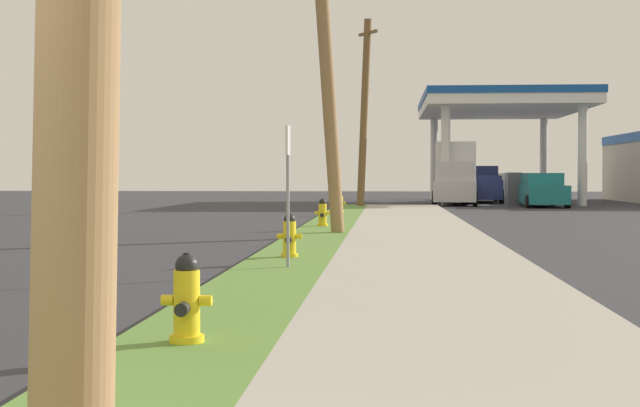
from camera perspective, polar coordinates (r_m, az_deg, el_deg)
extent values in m
cylinder|color=yellow|center=(7.85, -8.19, -8.21)|extent=(0.29, 0.29, 0.06)
cylinder|color=yellow|center=(7.81, -8.19, -6.26)|extent=(0.22, 0.22, 0.60)
sphere|color=black|center=(7.77, -8.21, -3.78)|extent=(0.19, 0.19, 0.19)
cylinder|color=black|center=(7.76, -8.21, -3.19)|extent=(0.06, 0.06, 0.05)
cylinder|color=yellow|center=(7.84, -9.34, -5.88)|extent=(0.10, 0.09, 0.09)
cylinder|color=yellow|center=(7.77, -7.04, -5.94)|extent=(0.10, 0.09, 0.09)
cylinder|color=black|center=(7.65, -8.47, -6.45)|extent=(0.11, 0.12, 0.11)
cylinder|color=yellow|center=(15.68, -1.88, -3.19)|extent=(0.29, 0.29, 0.06)
cylinder|color=yellow|center=(15.65, -1.89, -2.20)|extent=(0.22, 0.22, 0.60)
sphere|color=black|center=(15.63, -1.89, -0.96)|extent=(0.19, 0.19, 0.19)
cylinder|color=black|center=(15.63, -1.89, -0.67)|extent=(0.06, 0.06, 0.05)
cylinder|color=yellow|center=(15.67, -2.47, -2.02)|extent=(0.10, 0.09, 0.09)
cylinder|color=yellow|center=(15.64, -1.30, -2.03)|extent=(0.10, 0.09, 0.09)
cylinder|color=black|center=(15.49, -1.95, -2.25)|extent=(0.11, 0.12, 0.11)
cylinder|color=yellow|center=(25.00, 0.16, -1.32)|extent=(0.29, 0.29, 0.06)
cylinder|color=yellow|center=(24.99, 0.16, -0.70)|extent=(0.22, 0.22, 0.60)
sphere|color=black|center=(24.97, 0.16, 0.08)|extent=(0.19, 0.19, 0.19)
cylinder|color=black|center=(24.97, 0.16, 0.26)|extent=(0.06, 0.06, 0.05)
cylinder|color=yellow|center=(24.99, -0.21, -0.59)|extent=(0.10, 0.09, 0.09)
cylinder|color=yellow|center=(24.97, 0.52, -0.59)|extent=(0.10, 0.09, 0.09)
cylinder|color=black|center=(24.82, 0.13, -0.72)|extent=(0.11, 0.12, 0.11)
cylinder|color=yellow|center=(33.89, 1.24, -0.50)|extent=(0.29, 0.29, 0.06)
cylinder|color=yellow|center=(33.88, 1.24, -0.04)|extent=(0.22, 0.22, 0.60)
sphere|color=black|center=(33.87, 1.24, 0.53)|extent=(0.19, 0.19, 0.19)
cylinder|color=black|center=(33.87, 1.24, 0.67)|extent=(0.06, 0.06, 0.05)
cylinder|color=yellow|center=(33.89, 0.97, 0.04)|extent=(0.10, 0.09, 0.09)
cylinder|color=yellow|center=(33.87, 1.51, 0.04)|extent=(0.10, 0.09, 0.09)
cylinder|color=black|center=(33.71, 1.22, -0.06)|extent=(0.11, 0.12, 0.11)
cylinder|color=#937047|center=(22.02, 0.31, 9.70)|extent=(0.99, 1.33, 8.84)
cylinder|color=brown|center=(40.91, 2.73, 5.57)|extent=(0.78, 0.96, 8.17)
cube|color=brown|center=(41.02, 2.97, 10.42)|extent=(0.86, 1.24, 0.12)
cylinder|color=gray|center=(13.89, -1.99, 0.39)|extent=(0.05, 0.05, 2.10)
cube|color=white|center=(13.89, -1.99, 3.89)|extent=(0.04, 0.36, 0.44)
cylinder|color=silver|center=(45.20, 7.73, 2.95)|extent=(0.44, 0.44, 4.86)
cylinder|color=silver|center=(46.06, 15.84, 2.88)|extent=(0.44, 0.44, 4.86)
cylinder|color=silver|center=(56.27, 7.03, 2.72)|extent=(0.44, 0.44, 4.86)
cylinder|color=silver|center=(56.96, 13.58, 2.68)|extent=(0.44, 0.44, 4.86)
cube|color=white|center=(51.13, 11.01, 5.80)|extent=(8.30, 12.89, 0.50)
cube|color=#144C9E|center=(51.16, 11.01, 6.28)|extent=(8.40, 12.99, 0.36)
cube|color=#47474C|center=(45.51, 11.81, 0.87)|extent=(0.70, 1.10, 1.60)
cube|color=#47474C|center=(56.52, 10.31, 1.05)|extent=(0.70, 1.10, 1.60)
cube|color=#144C9E|center=(52.41, 18.93, 3.90)|extent=(0.50, 14.30, 0.50)
cube|color=#197075|center=(44.24, 13.46, 0.56)|extent=(1.87, 4.52, 0.85)
cube|color=#197075|center=(44.01, 13.51, 1.47)|extent=(1.62, 2.04, 0.56)
cylinder|color=black|center=(45.78, 12.03, 0.25)|extent=(0.23, 0.60, 0.60)
cylinder|color=black|center=(46.07, 14.14, 0.24)|extent=(0.23, 0.60, 0.60)
cylinder|color=black|center=(42.43, 12.70, 0.12)|extent=(0.23, 0.60, 0.60)
cylinder|color=black|center=(42.73, 14.98, 0.12)|extent=(0.23, 0.60, 0.60)
cube|color=white|center=(58.04, 10.80, 0.86)|extent=(1.93, 4.54, 0.85)
cube|color=white|center=(57.81, 10.82, 1.56)|extent=(1.65, 2.06, 0.56)
cylinder|color=black|center=(59.67, 9.83, 0.62)|extent=(0.24, 0.61, 0.60)
cylinder|color=black|center=(59.82, 11.47, 0.61)|extent=(0.24, 0.61, 0.60)
cylinder|color=black|center=(56.28, 10.08, 0.54)|extent=(0.24, 0.61, 0.60)
cylinder|color=black|center=(56.44, 11.82, 0.54)|extent=(0.24, 0.61, 0.60)
cube|color=#BCBCC1|center=(46.74, 8.35, 0.80)|extent=(2.57, 6.55, 1.00)
cube|color=white|center=(47.50, 8.38, 2.57)|extent=(2.31, 4.13, 1.90)
cube|color=#BCBCC1|center=(44.68, 8.31, 1.97)|extent=(2.02, 2.21, 0.90)
cylinder|color=black|center=(44.09, 9.52, 0.31)|extent=(0.29, 0.78, 0.76)
cylinder|color=black|center=(44.12, 7.06, 0.32)|extent=(0.29, 0.78, 0.76)
cylinder|color=black|center=(49.39, 9.51, 0.47)|extent=(0.29, 0.78, 0.76)
cylinder|color=black|center=(49.42, 7.30, 0.48)|extent=(0.29, 0.78, 0.76)
cube|color=navy|center=(50.80, 9.86, 0.87)|extent=(2.28, 5.50, 1.00)
cube|color=navy|center=(51.76, 9.81, 1.86)|extent=(1.94, 2.14, 0.76)
cube|color=navy|center=(49.60, 9.93, 1.57)|extent=(2.03, 3.01, 0.24)
cylinder|color=black|center=(52.91, 8.72, 0.56)|extent=(0.26, 0.77, 0.76)
cylinder|color=black|center=(53.00, 10.77, 0.55)|extent=(0.26, 0.77, 0.76)
cylinder|color=black|center=(48.62, 8.86, 0.45)|extent=(0.26, 0.77, 0.76)
cylinder|color=black|center=(48.71, 11.09, 0.44)|extent=(0.26, 0.77, 0.76)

